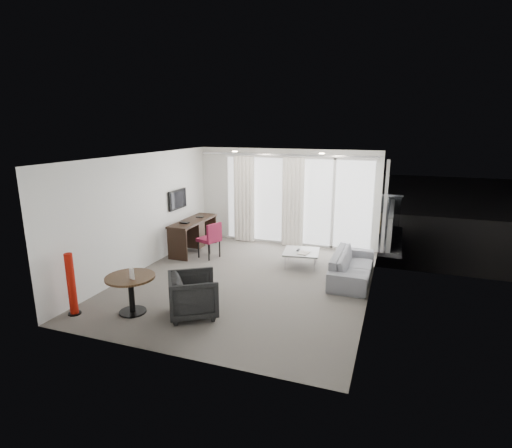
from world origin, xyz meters
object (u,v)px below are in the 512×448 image
(tub_armchair, at_px, (193,295))
(rattan_chair_b, at_px, (369,227))
(coffee_table, at_px, (301,258))
(sofa, at_px, (352,266))
(desk_chair, at_px, (209,240))
(red_lamp, at_px, (71,284))
(desk, at_px, (194,235))
(round_table, at_px, (132,295))
(rattan_chair_a, at_px, (312,220))

(tub_armchair, xyz_separation_m, rattan_chair_b, (2.48, 5.77, 0.02))
(coffee_table, xyz_separation_m, sofa, (1.21, -0.42, 0.11))
(coffee_table, distance_m, sofa, 1.29)
(desk_chair, height_order, red_lamp, red_lamp)
(coffee_table, bearing_deg, sofa, -19.33)
(red_lamp, xyz_separation_m, sofa, (4.35, 3.32, -0.26))
(desk, relative_size, desk_chair, 1.94)
(round_table, distance_m, rattan_chair_b, 7.02)
(rattan_chair_b, bearing_deg, red_lamp, -116.60)
(desk, bearing_deg, rattan_chair_a, 47.27)
(round_table, bearing_deg, rattan_chair_a, 73.70)
(desk, height_order, coffee_table, desk)
(coffee_table, relative_size, rattan_chair_a, 0.99)
(tub_armchair, xyz_separation_m, sofa, (2.37, 2.64, -0.08))
(sofa, height_order, rattan_chair_a, rattan_chair_a)
(desk_chair, height_order, rattan_chair_a, desk_chair)
(tub_armchair, height_order, rattan_chair_b, rattan_chair_b)
(red_lamp, relative_size, coffee_table, 1.38)
(tub_armchair, relative_size, coffee_table, 1.02)
(red_lamp, bearing_deg, sofa, 37.35)
(round_table, height_order, rattan_chair_b, rattan_chair_b)
(desk, height_order, red_lamp, red_lamp)
(red_lamp, height_order, rattan_chair_a, red_lamp)
(desk, height_order, desk_chair, desk_chair)
(tub_armchair, xyz_separation_m, rattan_chair_a, (0.79, 6.03, 0.03))
(round_table, height_order, rattan_chair_a, rattan_chair_a)
(desk_chair, height_order, coffee_table, desk_chair)
(desk, distance_m, rattan_chair_a, 3.76)
(coffee_table, xyz_separation_m, rattan_chair_a, (-0.37, 2.96, 0.22))
(tub_armchair, height_order, coffee_table, tub_armchair)
(desk_chair, xyz_separation_m, tub_armchair, (1.14, -2.91, -0.08))
(desk, height_order, sofa, desk)
(desk_chair, distance_m, rattan_chair_b, 4.62)
(sofa, bearing_deg, rattan_chair_a, 25.04)
(tub_armchair, bearing_deg, desk_chair, -11.27)
(desk, height_order, rattan_chair_b, desk)
(desk_chair, relative_size, rattan_chair_a, 1.11)
(desk, xyz_separation_m, rattan_chair_b, (4.25, 2.50, -0.02))
(round_table, relative_size, rattan_chair_b, 1.09)
(desk, relative_size, round_table, 2.07)
(desk, relative_size, red_lamp, 1.58)
(sofa, relative_size, rattan_chair_a, 2.46)
(desk_chair, relative_size, rattan_chair_b, 1.16)
(tub_armchair, xyz_separation_m, coffee_table, (1.16, 3.07, -0.19))
(rattan_chair_b, bearing_deg, tub_armchair, -105.19)
(rattan_chair_b, bearing_deg, desk, -141.41)
(desk_chair, bearing_deg, round_table, -68.17)
(desk_chair, bearing_deg, tub_armchair, -48.20)
(rattan_chair_a, bearing_deg, sofa, -42.40)
(sofa, bearing_deg, desk, 81.42)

